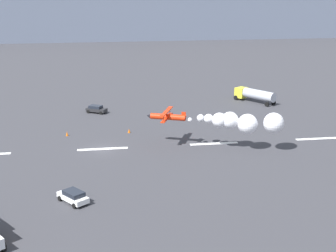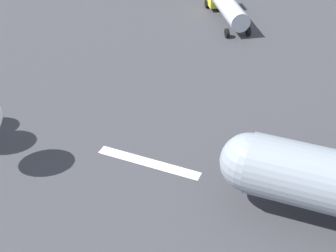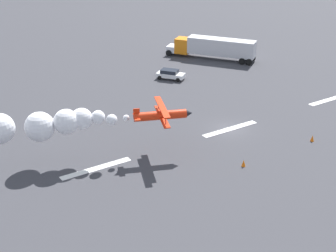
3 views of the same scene
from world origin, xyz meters
name	(u,v)px [view 3 (image 3 of 3)]	position (x,y,z in m)	size (l,w,h in m)	color
ground_plane	(230,129)	(0.00, 0.00, 0.00)	(440.00, 440.00, 0.00)	#38383D
runway_stripe_2	(330,99)	(-18.17, 0.00, 0.01)	(8.00, 0.90, 0.01)	white
runway_stripe_3	(230,129)	(0.00, 0.00, 0.01)	(8.00, 0.90, 0.01)	white
runway_stripe_4	(96,168)	(18.17, 0.00, 0.01)	(8.00, 0.90, 0.01)	white
stunt_biplane_red	(49,124)	(21.54, -3.58, 4.60)	(20.64, 10.58, 3.48)	red
semi_truck_orange	(213,47)	(-15.99, -24.24, 2.14)	(11.36, 14.36, 3.70)	silver
followme_car_yellow	(170,74)	(-3.92, -19.45, 0.81)	(4.03, 4.53, 1.52)	white
traffic_cone_near	(312,138)	(-5.89, 7.86, 0.38)	(0.44, 0.44, 0.75)	orange
traffic_cone_far	(244,163)	(4.82, 8.11, 0.38)	(0.44, 0.44, 0.75)	orange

